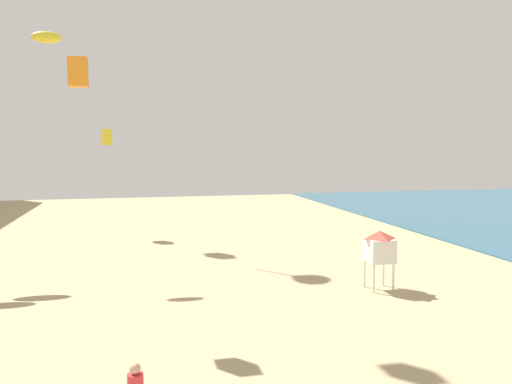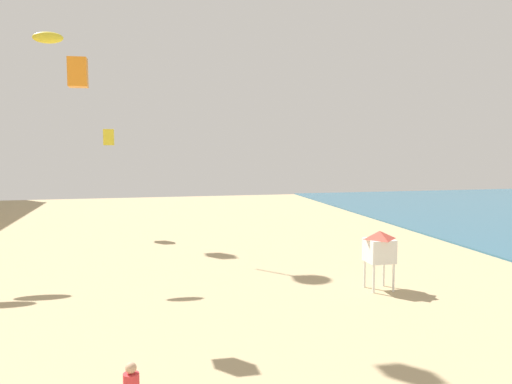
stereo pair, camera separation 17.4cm
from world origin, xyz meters
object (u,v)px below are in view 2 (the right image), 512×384
object	(u,v)px
kite_yellow_box	(109,137)
kite_yellow_parafoil	(48,38)
lifeguard_stand	(379,247)
kite_orange_box	(78,72)

from	to	relation	value
kite_yellow_box	kite_yellow_parafoil	world-z (taller)	kite_yellow_parafoil
lifeguard_stand	kite_orange_box	world-z (taller)	kite_orange_box
kite_yellow_box	kite_yellow_parafoil	xyz separation A→B (m)	(-2.26, -9.47, 4.76)
lifeguard_stand	kite_yellow_box	size ratio (longest dim) A/B	2.30
kite_yellow_box	kite_orange_box	bearing A→B (deg)	-89.98
kite_orange_box	kite_yellow_box	size ratio (longest dim) A/B	0.91
lifeguard_stand	kite_yellow_parafoil	size ratio (longest dim) A/B	1.73
lifeguard_stand	kite_yellow_box	xyz separation A→B (m)	(-11.99, 17.20, 4.91)
kite_orange_box	lifeguard_stand	bearing A→B (deg)	3.53
kite_yellow_parafoil	kite_orange_box	bearing A→B (deg)	-75.01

